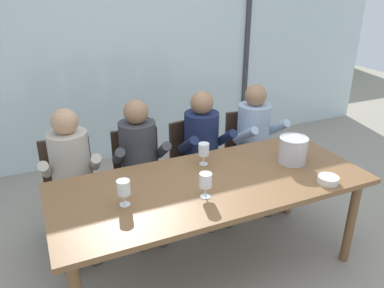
{
  "coord_description": "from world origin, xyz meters",
  "views": [
    {
      "loc": [
        -1.09,
        -2.09,
        2.1
      ],
      "look_at": [
        0.0,
        0.35,
        0.93
      ],
      "focal_mm": 35.13,
      "sensor_mm": 36.0,
      "label": 1
    }
  ],
  "objects": [
    {
      "name": "tasting_bowl",
      "position": [
        0.74,
        -0.36,
        0.8
      ],
      "size": [
        0.15,
        0.15,
        0.05
      ],
      "primitive_type": "cylinder",
      "color": "silver",
      "rests_on": "dining_table"
    },
    {
      "name": "ice_bucket_primary",
      "position": [
        0.71,
        0.02,
        0.88
      ],
      "size": [
        0.22,
        0.22,
        0.21
      ],
      "color": "#B7B7BC",
      "rests_on": "dining_table"
    },
    {
      "name": "chair_center",
      "position": [
        0.28,
        0.9,
        0.51
      ],
      "size": [
        0.5,
        0.5,
        0.87
      ],
      "rotation": [
        0.0,
        0.0,
        0.15
      ],
      "color": "#332319",
      "rests_on": "ground"
    },
    {
      "name": "person_navy_polo",
      "position": [
        0.31,
        0.75,
        0.68
      ],
      "size": [
        0.46,
        0.61,
        1.19
      ],
      "rotation": [
        0.0,
        0.0,
        -0.0
      ],
      "color": "#192347",
      "rests_on": "ground"
    },
    {
      "name": "wine_glass_near_bucket",
      "position": [
        0.06,
        0.27,
        0.89
      ],
      "size": [
        0.08,
        0.08,
        0.17
      ],
      "color": "silver",
      "rests_on": "dining_table"
    },
    {
      "name": "wine_glass_by_left_taster",
      "position": [
        -0.14,
        -0.17,
        0.9
      ],
      "size": [
        0.08,
        0.08,
        0.17
      ],
      "color": "silver",
      "rests_on": "dining_table"
    },
    {
      "name": "chair_left_of_center",
      "position": [
        -0.3,
        0.87,
        0.51
      ],
      "size": [
        0.48,
        0.48,
        0.87
      ],
      "rotation": [
        0.0,
        0.0,
        -0.09
      ],
      "color": "#332319",
      "rests_on": "ground"
    },
    {
      "name": "person_beige_jumper",
      "position": [
        -0.88,
        0.75,
        0.68
      ],
      "size": [
        0.48,
        0.63,
        1.19
      ],
      "rotation": [
        0.0,
        0.0,
        -0.08
      ],
      "color": "#B7AD9E",
      "rests_on": "ground"
    },
    {
      "name": "window_mullion_right",
      "position": [
        1.68,
        2.31,
        1.3
      ],
      "size": [
        0.06,
        0.06,
        2.6
      ],
      "primitive_type": "cube",
      "color": "#38383D",
      "rests_on": "ground"
    },
    {
      "name": "chair_right_of_center",
      "position": [
        0.88,
        0.9,
        0.51
      ],
      "size": [
        0.49,
        0.49,
        0.87
      ],
      "rotation": [
        0.0,
        0.0,
        -0.12
      ],
      "color": "#332319",
      "rests_on": "ground"
    },
    {
      "name": "dining_table",
      "position": [
        0.0,
        0.0,
        0.7
      ],
      "size": [
        2.27,
        0.94,
        0.78
      ],
      "color": "brown",
      "rests_on": "ground"
    },
    {
      "name": "person_charcoal_jacket",
      "position": [
        -0.31,
        0.75,
        0.68
      ],
      "size": [
        0.49,
        0.63,
        1.19
      ],
      "rotation": [
        0.0,
        0.0,
        -0.09
      ],
      "color": "#38383D",
      "rests_on": "ground"
    },
    {
      "name": "ground",
      "position": [
        0.0,
        1.0,
        0.0
      ],
      "size": [
        14.0,
        14.0,
        0.0
      ],
      "primitive_type": "plane",
      "color": "#9E9384"
    },
    {
      "name": "chair_near_curtain",
      "position": [
        -0.9,
        0.91,
        0.51
      ],
      "size": [
        0.47,
        0.47,
        0.87
      ],
      "rotation": [
        0.0,
        0.0,
        -0.07
      ],
      "color": "#332319",
      "rests_on": "ground"
    },
    {
      "name": "hillside_vineyard",
      "position": [
        0.0,
        6.36,
        0.87
      ],
      "size": [
        13.47,
        2.4,
        1.74
      ],
      "primitive_type": "cube",
      "color": "#568942",
      "rests_on": "ground"
    },
    {
      "name": "person_pale_blue_shirt",
      "position": [
        0.88,
        0.75,
        0.68
      ],
      "size": [
        0.49,
        0.63,
        1.19
      ],
      "rotation": [
        0.0,
        0.0,
        0.09
      ],
      "color": "#9EB2D1",
      "rests_on": "ground"
    },
    {
      "name": "wine_glass_center_pour",
      "position": [
        -0.65,
        -0.04,
        0.9
      ],
      "size": [
        0.08,
        0.08,
        0.17
      ],
      "color": "silver",
      "rests_on": "dining_table"
    },
    {
      "name": "window_glass_panel",
      "position": [
        0.0,
        2.33,
        1.3
      ],
      "size": [
        7.47,
        0.03,
        2.6
      ],
      "primitive_type": "cube",
      "color": "silver",
      "rests_on": "ground"
    }
  ]
}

